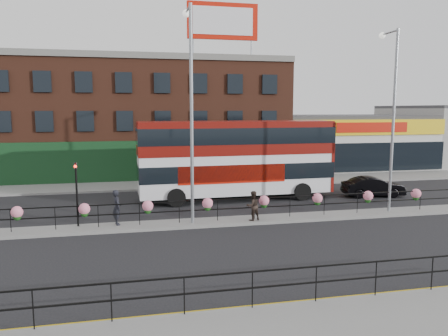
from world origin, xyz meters
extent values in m
plane|color=black|center=(0.00, 0.00, 0.00)|extent=(120.00, 120.00, 0.00)
cube|color=gray|center=(0.00, -12.00, 0.07)|extent=(60.00, 4.00, 0.15)
cube|color=gray|center=(0.00, 12.00, 0.07)|extent=(60.00, 4.00, 0.15)
cube|color=gray|center=(0.00, 0.00, 0.07)|extent=(60.00, 1.60, 0.15)
cube|color=gold|center=(0.00, -9.70, 0.01)|extent=(60.00, 0.10, 0.01)
cube|color=gold|center=(0.00, -9.88, 0.01)|extent=(60.00, 0.10, 0.01)
cube|color=brown|center=(-4.00, 20.00, 5.00)|extent=(25.00, 12.00, 10.00)
cube|color=#3F3F42|center=(-4.00, 20.00, 10.15)|extent=(25.00, 12.00, 0.30)
cube|color=#113619|center=(-4.00, 13.92, 1.70)|extent=(25.00, 0.25, 3.40)
cube|color=silver|center=(16.00, 20.00, 2.50)|extent=(15.00, 12.00, 5.00)
cube|color=#3F3F42|center=(16.00, 20.00, 5.15)|extent=(15.00, 12.00, 0.30)
cube|color=#E2B90F|center=(16.00, 13.92, 4.30)|extent=(15.00, 0.25, 1.40)
cube|color=#B51406|center=(16.00, 13.80, 4.30)|extent=(7.00, 0.10, 0.90)
cube|color=black|center=(16.00, 13.92, 1.60)|extent=(15.00, 0.25, 2.60)
cube|color=#B51406|center=(2.50, 15.00, 13.20)|extent=(6.00, 0.25, 3.00)
cube|color=silver|center=(2.50, 14.86, 13.20)|extent=(5.10, 0.04, 2.25)
cylinder|color=gray|center=(0.00, 15.00, 11.00)|extent=(0.12, 0.12, 1.40)
cylinder|color=gray|center=(5.00, 15.00, 11.00)|extent=(0.12, 0.12, 1.40)
cube|color=black|center=(0.00, 0.00, 1.25)|extent=(30.00, 0.05, 0.05)
cube|color=black|center=(0.00, 0.00, 0.76)|extent=(30.00, 0.05, 0.05)
cylinder|color=black|center=(-11.00, 0.00, 0.70)|extent=(0.04, 0.04, 1.10)
cylinder|color=black|center=(-9.00, 0.00, 0.70)|extent=(0.04, 0.04, 1.10)
cylinder|color=black|center=(-7.00, 0.00, 0.70)|extent=(0.04, 0.04, 1.10)
cylinder|color=black|center=(-5.00, 0.00, 0.70)|extent=(0.04, 0.04, 1.10)
cylinder|color=black|center=(-3.00, 0.00, 0.70)|extent=(0.04, 0.04, 1.10)
cylinder|color=black|center=(-1.00, 0.00, 0.70)|extent=(0.04, 0.04, 1.10)
cylinder|color=black|center=(1.00, 0.00, 0.70)|extent=(0.04, 0.04, 1.10)
cylinder|color=black|center=(3.00, 0.00, 0.70)|extent=(0.04, 0.04, 1.10)
cylinder|color=black|center=(5.00, 0.00, 0.70)|extent=(0.04, 0.04, 1.10)
cylinder|color=black|center=(7.00, 0.00, 0.70)|extent=(0.04, 0.04, 1.10)
cylinder|color=black|center=(9.00, 0.00, 0.70)|extent=(0.04, 0.04, 1.10)
cylinder|color=black|center=(11.00, 0.00, 0.70)|extent=(0.04, 0.04, 1.10)
sphere|color=pink|center=(-10.69, 0.00, 1.10)|extent=(0.56, 0.56, 0.56)
sphere|color=#174714|center=(-10.69, 0.00, 0.87)|extent=(0.36, 0.36, 0.36)
sphere|color=pink|center=(-7.64, 0.00, 1.10)|extent=(0.56, 0.56, 0.56)
sphere|color=#174714|center=(-7.64, 0.00, 0.87)|extent=(0.36, 0.36, 0.36)
sphere|color=pink|center=(-4.58, 0.00, 1.10)|extent=(0.56, 0.56, 0.56)
sphere|color=#174714|center=(-4.58, 0.00, 0.87)|extent=(0.36, 0.36, 0.36)
sphere|color=pink|center=(-1.53, 0.00, 1.10)|extent=(0.56, 0.56, 0.56)
sphere|color=#174714|center=(-1.53, 0.00, 0.87)|extent=(0.36, 0.36, 0.36)
sphere|color=pink|center=(1.53, 0.00, 1.10)|extent=(0.56, 0.56, 0.56)
sphere|color=#174714|center=(1.53, 0.00, 0.87)|extent=(0.36, 0.36, 0.36)
sphere|color=pink|center=(4.58, 0.00, 1.10)|extent=(0.56, 0.56, 0.56)
sphere|color=#174714|center=(4.58, 0.00, 0.87)|extent=(0.36, 0.36, 0.36)
sphere|color=pink|center=(7.64, 0.00, 1.10)|extent=(0.56, 0.56, 0.56)
sphere|color=#174714|center=(7.64, 0.00, 0.87)|extent=(0.36, 0.36, 0.36)
sphere|color=pink|center=(10.69, 0.00, 1.10)|extent=(0.56, 0.56, 0.56)
sphere|color=#174714|center=(10.69, 0.00, 0.87)|extent=(0.36, 0.36, 0.36)
cube|color=black|center=(-2.00, -10.10, 1.25)|extent=(20.00, 0.05, 0.05)
cube|color=black|center=(-2.00, -10.10, 0.76)|extent=(20.00, 0.05, 0.05)
cylinder|color=black|center=(-8.00, -10.10, 0.70)|extent=(0.04, 0.04, 1.10)
cylinder|color=black|center=(-6.00, -10.10, 0.70)|extent=(0.04, 0.04, 1.10)
cylinder|color=black|center=(-4.00, -10.10, 0.70)|extent=(0.04, 0.04, 1.10)
cylinder|color=black|center=(-2.00, -10.10, 0.70)|extent=(0.04, 0.04, 1.10)
cylinder|color=black|center=(0.00, -10.10, 0.70)|extent=(0.04, 0.04, 1.10)
cylinder|color=black|center=(2.00, -10.10, 0.70)|extent=(0.04, 0.04, 1.10)
cylinder|color=black|center=(4.00, -10.10, 0.70)|extent=(0.04, 0.04, 1.10)
cube|color=silver|center=(1.41, 5.87, 2.76)|extent=(12.70, 3.18, 4.59)
cube|color=#620E09|center=(1.41, 5.87, 4.08)|extent=(12.76, 3.24, 2.07)
cube|color=black|center=(1.41, 5.87, 1.95)|extent=(12.78, 3.26, 1.03)
cube|color=black|center=(1.41, 5.87, 4.25)|extent=(12.80, 3.28, 1.03)
cube|color=#620E09|center=(1.41, 5.87, 5.09)|extent=(12.70, 3.18, 0.14)
cube|color=#620E09|center=(7.68, 6.02, 2.76)|extent=(0.27, 2.94, 4.59)
cube|color=#B51406|center=(0.87, 4.40, 1.90)|extent=(6.89, 0.21, 1.15)
cylinder|color=black|center=(-2.69, 4.33, 0.57)|extent=(1.16, 0.37, 1.15)
cylinder|color=black|center=(-2.76, 7.20, 0.57)|extent=(1.16, 0.37, 1.15)
cylinder|color=black|center=(5.58, 4.53, 0.57)|extent=(1.16, 0.37, 1.15)
cylinder|color=black|center=(5.51, 7.40, 0.57)|extent=(1.16, 0.37, 1.15)
imported|color=black|center=(10.78, 4.66, 0.68)|extent=(2.42, 4.45, 1.35)
imported|color=black|center=(-6.10, 0.29, 1.04)|extent=(0.83, 0.70, 1.78)
imported|color=black|center=(0.81, -0.33, 0.93)|extent=(1.09, 1.02, 1.55)
cylinder|color=gray|center=(-2.33, -0.13, 5.57)|extent=(0.17, 0.17, 10.85)
cylinder|color=gray|center=(-2.33, 0.68, 10.89)|extent=(0.11, 1.63, 0.11)
sphere|color=silver|center=(-2.33, 1.50, 10.84)|extent=(0.39, 0.39, 0.39)
cylinder|color=gray|center=(9.00, 0.03, 5.21)|extent=(0.16, 0.16, 10.13)
cylinder|color=gray|center=(9.00, 0.78, 10.18)|extent=(0.10, 1.52, 0.10)
sphere|color=silver|center=(9.00, 1.54, 10.13)|extent=(0.36, 0.36, 0.36)
cylinder|color=black|center=(-8.00, 0.40, 1.75)|extent=(0.10, 0.10, 3.20)
imported|color=black|center=(-8.00, 0.40, 3.35)|extent=(0.15, 0.18, 0.90)
sphere|color=#FF190C|center=(-8.00, 0.28, 3.17)|extent=(0.14, 0.14, 0.14)
camera|label=1|loc=(-5.39, -21.80, 5.94)|focal=35.00mm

